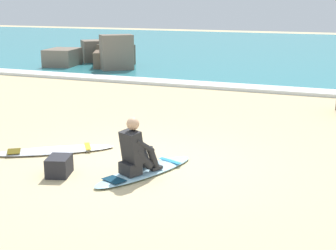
{
  "coord_description": "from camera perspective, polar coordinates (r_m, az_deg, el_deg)",
  "views": [
    {
      "loc": [
        3.38,
        -7.4,
        2.84
      ],
      "look_at": [
        0.07,
        0.82,
        0.55
      ],
      "focal_mm": 51.53,
      "sensor_mm": 36.0,
      "label": 1
    }
  ],
  "objects": [
    {
      "name": "ground_plane",
      "position": [
        8.61,
        -2.48,
        -4.78
      ],
      "size": [
        80.0,
        80.0,
        0.0
      ],
      "primitive_type": "plane",
      "color": "#CCB584"
    },
    {
      "name": "sea",
      "position": [
        29.58,
        15.44,
        8.55
      ],
      "size": [
        80.0,
        28.0,
        0.1
      ],
      "primitive_type": "cube",
      "color": "teal",
      "rests_on": "ground"
    },
    {
      "name": "breaking_foam",
      "position": [
        16.16,
        9.55,
        4.35
      ],
      "size": [
        80.0,
        0.9,
        0.11
      ],
      "primitive_type": "cube",
      "color": "white",
      "rests_on": "ground"
    },
    {
      "name": "surfboard_main",
      "position": [
        8.22,
        -2.7,
        -5.47
      ],
      "size": [
        1.28,
        2.2,
        0.08
      ],
      "color": "#9ED1E5",
      "rests_on": "ground"
    },
    {
      "name": "surfer_seated",
      "position": [
        7.95,
        -3.83,
        -3.15
      ],
      "size": [
        0.6,
        0.77,
        0.95
      ],
      "color": "#232326",
      "rests_on": "surfboard_main"
    },
    {
      "name": "surfboard_spare_near",
      "position": [
        9.59,
        -13.35,
        -2.92
      ],
      "size": [
        2.18,
        1.78,
        0.08
      ],
      "color": "silver",
      "rests_on": "ground"
    },
    {
      "name": "rock_outcrop_distant",
      "position": [
        21.49,
        -8.37,
        8.13
      ],
      "size": [
        4.25,
        3.68,
        1.51
      ],
      "color": "#756656",
      "rests_on": "ground"
    },
    {
      "name": "beach_bag",
      "position": [
        8.29,
        -12.75,
        -4.74
      ],
      "size": [
        0.49,
        0.57,
        0.32
      ],
      "primitive_type": "cube",
      "rotation": [
        0.0,
        0.0,
        0.31
      ],
      "color": "#232328",
      "rests_on": "ground"
    }
  ]
}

